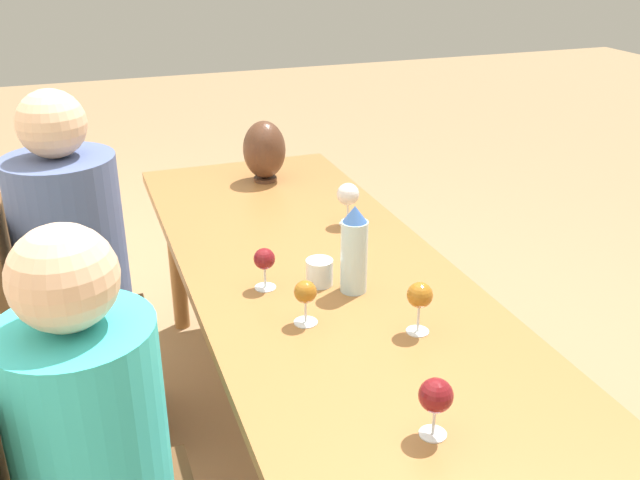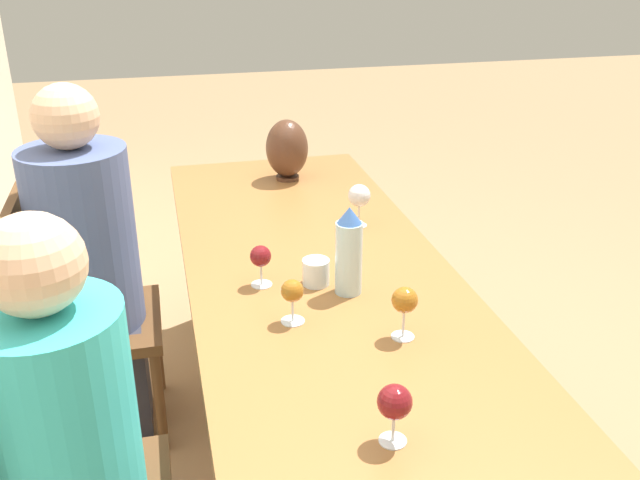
# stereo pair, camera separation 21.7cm
# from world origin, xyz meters

# --- Properties ---
(ground_plane) EXTENTS (14.00, 14.00, 0.00)m
(ground_plane) POSITION_xyz_m (0.00, 0.00, 0.00)
(ground_plane) COLOR #937551
(dining_table) EXTENTS (2.41, 0.81, 0.73)m
(dining_table) POSITION_xyz_m (0.00, 0.00, 0.65)
(dining_table) COLOR #936033
(dining_table) RESTS_ON ground_plane
(water_bottle) EXTENTS (0.08, 0.08, 0.27)m
(water_bottle) POSITION_xyz_m (-0.09, -0.05, 0.86)
(water_bottle) COLOR #ADCCD6
(water_bottle) RESTS_ON dining_table
(water_tumbler) EXTENTS (0.08, 0.08, 0.08)m
(water_tumbler) POSITION_xyz_m (-0.02, 0.03, 0.77)
(water_tumbler) COLOR silver
(water_tumbler) RESTS_ON dining_table
(vase) EXTENTS (0.17, 0.17, 0.25)m
(vase) POSITION_xyz_m (0.92, -0.06, 0.86)
(vase) COLOR #4C2D1E
(vase) RESTS_ON dining_table
(wine_glass_0) EXTENTS (0.07, 0.07, 0.14)m
(wine_glass_0) POSITION_xyz_m (-0.75, 0.04, 0.83)
(wine_glass_0) COLOR silver
(wine_glass_0) RESTS_ON dining_table
(wine_glass_1) EXTENTS (0.06, 0.06, 0.13)m
(wine_glass_1) POSITION_xyz_m (0.01, 0.19, 0.82)
(wine_glass_1) COLOR silver
(wine_glass_1) RESTS_ON dining_table
(wine_glass_2) EXTENTS (0.08, 0.08, 0.15)m
(wine_glass_2) POSITION_xyz_m (0.37, -0.21, 0.84)
(wine_glass_2) COLOR silver
(wine_glass_2) RESTS_ON dining_table
(wine_glass_3) EXTENTS (0.07, 0.07, 0.14)m
(wine_glass_3) POSITION_xyz_m (-0.37, -0.12, 0.83)
(wine_glass_3) COLOR silver
(wine_glass_3) RESTS_ON dining_table
(wine_glass_4) EXTENTS (0.06, 0.06, 0.12)m
(wine_glass_4) POSITION_xyz_m (-0.22, 0.14, 0.82)
(wine_glass_4) COLOR silver
(wine_glass_4) RESTS_ON dining_table
(chair_far) EXTENTS (0.44, 0.44, 0.91)m
(chair_far) POSITION_xyz_m (0.40, 0.79, 0.49)
(chair_far) COLOR brown
(chair_far) RESTS_ON ground_plane
(person_near) EXTENTS (0.33, 0.33, 1.20)m
(person_near) POSITION_xyz_m (-0.49, 0.71, 0.65)
(person_near) COLOR #2D2D38
(person_near) RESTS_ON ground_plane
(person_far) EXTENTS (0.34, 0.34, 1.27)m
(person_far) POSITION_xyz_m (0.40, 0.71, 0.68)
(person_far) COLOR #2D2D38
(person_far) RESTS_ON ground_plane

